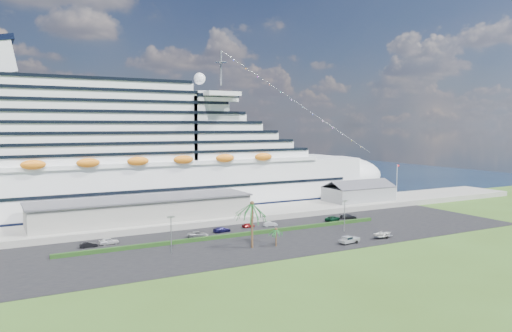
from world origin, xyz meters
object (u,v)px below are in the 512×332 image
boat_trailer (384,234)px  parked_car_3 (222,230)px  cruise_ship (132,161)px  pickup_truck (349,240)px

boat_trailer → parked_car_3: bearing=141.6°
cruise_ship → pickup_truck: bearing=-63.6°
parked_car_3 → pickup_truck: size_ratio=0.92×
cruise_ship → parked_car_3: size_ratio=39.29×
cruise_ship → parked_car_3: 46.13m
cruise_ship → boat_trailer: bearing=-56.3°
cruise_ship → parked_car_3: (12.46, -41.48, -15.87)m
pickup_truck → boat_trailer: size_ratio=0.90×
parked_car_3 → boat_trailer: size_ratio=0.83×
parked_car_3 → boat_trailer: (32.42, -25.72, 0.42)m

